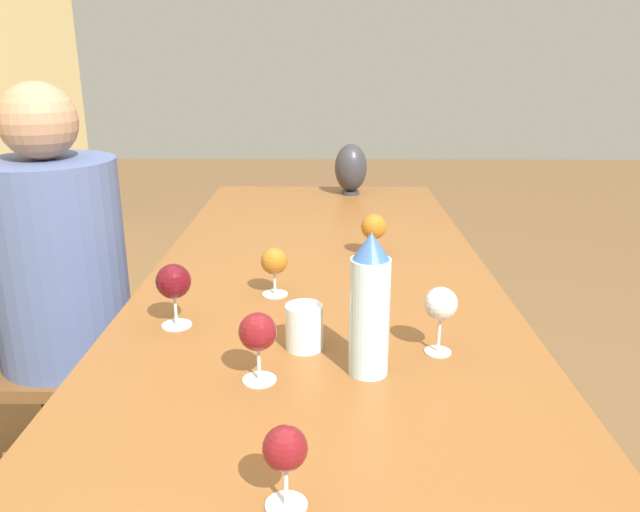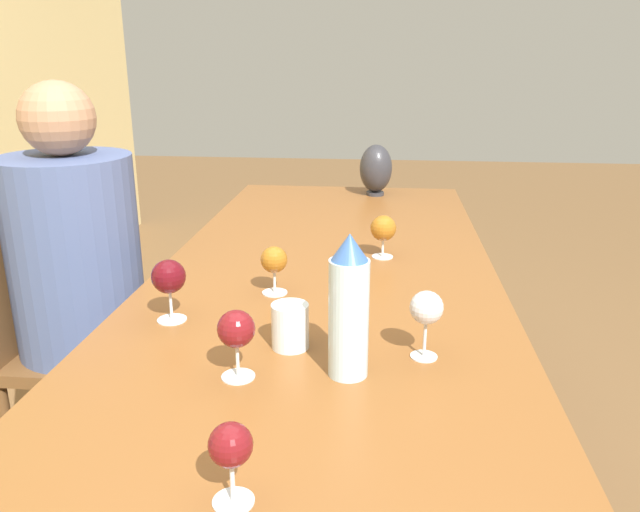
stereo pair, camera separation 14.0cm
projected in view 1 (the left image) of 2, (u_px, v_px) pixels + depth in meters
dining_table at (319, 344)px, 1.48m from camera, size 3.11×0.97×0.75m
water_bottle at (370, 307)px, 1.19m from camera, size 0.08×0.08×0.29m
water_tumbler at (304, 327)px, 1.32m from camera, size 0.08×0.08×0.10m
vase at (351, 168)px, 2.74m from camera, size 0.14×0.14×0.22m
wine_glass_1 at (174, 283)px, 1.41m from camera, size 0.08×0.08×0.15m
wine_glass_2 at (285, 451)px, 0.84m from camera, size 0.06×0.06×0.13m
wine_glass_3 at (441, 305)px, 1.28m from camera, size 0.07×0.07×0.15m
wine_glass_4 at (374, 227)px, 1.91m from camera, size 0.08×0.08×0.13m
wine_glass_5 at (258, 333)px, 1.17m from camera, size 0.07×0.07×0.14m
wine_glass_7 at (274, 262)px, 1.60m from camera, size 0.07×0.07×0.13m
chair_far at (43, 337)px, 1.95m from camera, size 0.44×0.44×0.98m
person_far at (66, 288)px, 1.89m from camera, size 0.40×0.40×1.28m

